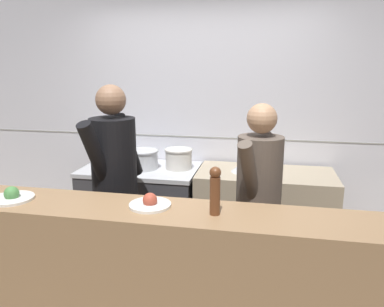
{
  "coord_description": "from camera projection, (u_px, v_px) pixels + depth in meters",
  "views": [
    {
      "loc": [
        0.64,
        -2.35,
        1.91
      ],
      "look_at": [
        0.02,
        0.74,
        1.15
      ],
      "focal_mm": 35.0,
      "sensor_mm": 36.0,
      "label": 1
    }
  ],
  "objects": [
    {
      "name": "mixing_bowl_steel",
      "position": [
        246.0,
        166.0,
        3.55
      ],
      "size": [
        0.27,
        0.27,
        0.11
      ],
      "color": "#B7BABF",
      "rests_on": "prep_counter"
    },
    {
      "name": "pepper_mill",
      "position": [
        215.0,
        190.0,
        2.17
      ],
      "size": [
        0.07,
        0.07,
        0.29
      ],
      "color": "brown",
      "rests_on": "pass_counter"
    },
    {
      "name": "chef_sous",
      "position": [
        258.0,
        201.0,
        2.79
      ],
      "size": [
        0.42,
        0.71,
        1.64
      ],
      "rotation": [
        0.0,
        0.0,
        -0.33
      ],
      "color": "black",
      "rests_on": "ground_plane"
    },
    {
      "name": "braising_pot",
      "position": [
        179.0,
        158.0,
        3.72
      ],
      "size": [
        0.28,
        0.28,
        0.2
      ],
      "color": "beige",
      "rests_on": "oven_range"
    },
    {
      "name": "wall_back_tiled",
      "position": [
        204.0,
        123.0,
        3.95
      ],
      "size": [
        8.0,
        0.06,
        2.6
      ],
      "color": "silver",
      "rests_on": "ground_plane"
    },
    {
      "name": "chef_head_cook",
      "position": [
        115.0,
        183.0,
        2.99
      ],
      "size": [
        0.42,
        0.77,
        1.76
      ],
      "rotation": [
        0.0,
        0.0,
        -0.21
      ],
      "color": "black",
      "rests_on": "ground_plane"
    },
    {
      "name": "prep_counter",
      "position": [
        264.0,
        217.0,
        3.64
      ],
      "size": [
        1.29,
        0.65,
        0.91
      ],
      "color": "gray",
      "rests_on": "ground_plane"
    },
    {
      "name": "plated_dish_appetiser",
      "position": [
        150.0,
        203.0,
        2.33
      ],
      "size": [
        0.26,
        0.26,
        0.09
      ],
      "color": "white",
      "rests_on": "pass_counter"
    },
    {
      "name": "stock_pot",
      "position": [
        105.0,
        156.0,
        3.78
      ],
      "size": [
        0.25,
        0.25,
        0.2
      ],
      "color": "beige",
      "rests_on": "oven_range"
    },
    {
      "name": "pass_counter",
      "position": [
        169.0,
        287.0,
        2.4
      ],
      "size": [
        3.01,
        0.45,
        1.04
      ],
      "color": "#93704C",
      "rests_on": "ground_plane"
    },
    {
      "name": "sauce_pot",
      "position": [
        143.0,
        159.0,
        3.72
      ],
      "size": [
        0.32,
        0.32,
        0.19
      ],
      "color": "#B7BABF",
      "rests_on": "oven_range"
    },
    {
      "name": "plated_dish_main",
      "position": [
        12.0,
        197.0,
        2.44
      ],
      "size": [
        0.28,
        0.28,
        0.1
      ],
      "color": "white",
      "rests_on": "pass_counter"
    },
    {
      "name": "oven_range",
      "position": [
        142.0,
        208.0,
        3.88
      ],
      "size": [
        1.16,
        0.71,
        0.89
      ],
      "color": "#38383D",
      "rests_on": "ground_plane"
    }
  ]
}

